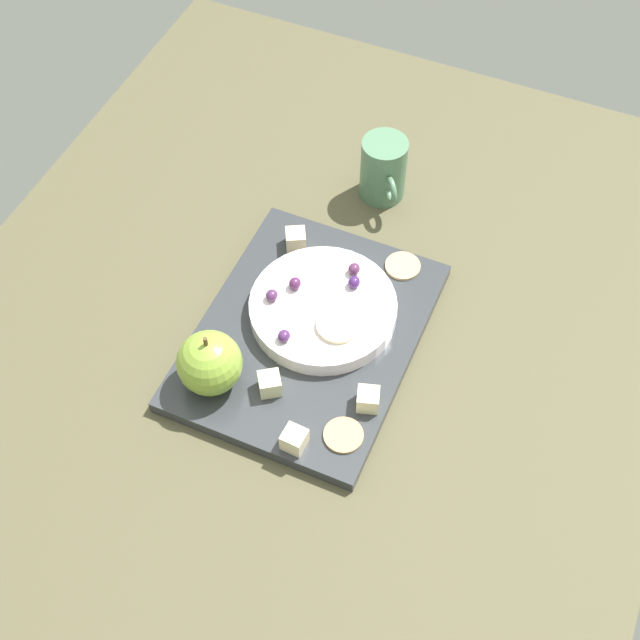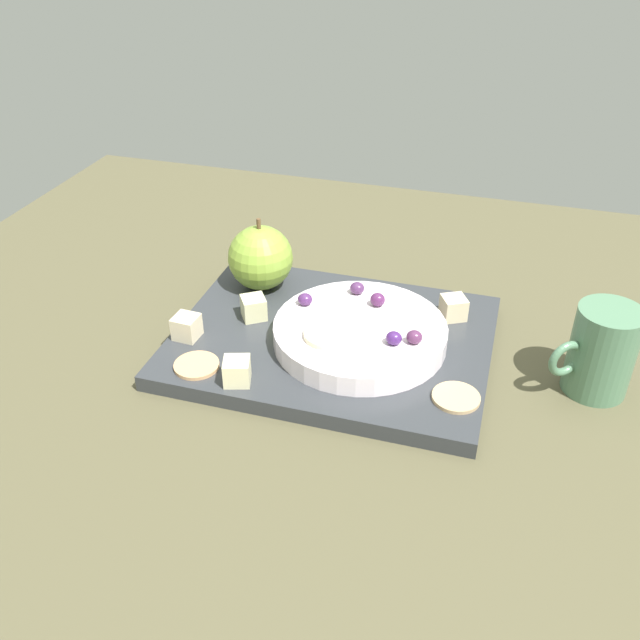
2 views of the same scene
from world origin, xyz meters
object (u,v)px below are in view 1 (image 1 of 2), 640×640
at_px(serving_dish, 323,309).
at_px(grape_0, 354,269).
at_px(grape_4, 295,283).
at_px(cheese_cube_2, 296,239).
at_px(grape_1, 272,295).
at_px(cracker_1, 403,266).
at_px(cup, 381,168).
at_px(platter, 308,335).
at_px(apple_slice_0, 337,326).
at_px(cheese_cube_0, 294,439).
at_px(apple_whole, 210,363).
at_px(grape_2, 354,282).
at_px(cheese_cube_3, 368,399).
at_px(cracker_0, 343,435).
at_px(grape_3, 284,336).
at_px(cheese_cube_1, 271,384).

distance_m(serving_dish, grape_0, 0.07).
bearing_deg(grape_4, grape_0, -49.01).
xyz_separation_m(cheese_cube_2, grape_1, (-0.11, -0.02, 0.02)).
height_order(cracker_1, cup, cup).
relative_size(platter, apple_slice_0, 6.40).
height_order(cheese_cube_0, apple_slice_0, apple_slice_0).
xyz_separation_m(apple_whole, grape_2, (0.19, -0.11, -0.01)).
bearing_deg(grape_0, cracker_1, -43.66).
xyz_separation_m(serving_dish, grape_4, (0.01, 0.04, 0.02)).
bearing_deg(grape_2, cup, 11.68).
bearing_deg(cheese_cube_3, grape_2, 28.27).
bearing_deg(cheese_cube_2, cheese_cube_3, -136.67).
xyz_separation_m(platter, serving_dish, (0.03, -0.01, 0.02)).
bearing_deg(apple_slice_0, serving_dish, 48.57).
bearing_deg(cheese_cube_0, grape_4, 24.18).
distance_m(serving_dish, cup, 0.24).
relative_size(cheese_cube_0, cracker_0, 0.55).
xyz_separation_m(apple_whole, grape_3, (0.08, -0.06, -0.01)).
height_order(cracker_0, grape_1, grape_1).
distance_m(cheese_cube_1, cheese_cube_2, 0.23).
height_order(serving_dish, grape_1, grape_1).
xyz_separation_m(cheese_cube_3, cracker_1, (0.21, 0.04, -0.01)).
relative_size(grape_4, cup, 0.18).
height_order(platter, grape_0, grape_0).
relative_size(cheese_cube_2, cracker_0, 0.55).
relative_size(cheese_cube_2, grape_0, 1.55).
bearing_deg(cheese_cube_1, grape_3, 9.00).
bearing_deg(cracker_1, cheese_cube_3, -170.67).
height_order(cheese_cube_2, cup, cup).
bearing_deg(serving_dish, grape_4, 77.96).
xyz_separation_m(cracker_0, grape_2, (0.19, 0.07, 0.03)).
xyz_separation_m(serving_dish, cup, (0.24, 0.02, 0.02)).
relative_size(grape_1, cup, 0.18).
xyz_separation_m(platter, cracker_1, (0.14, -0.07, 0.01)).
distance_m(platter, grape_2, 0.09).
xyz_separation_m(grape_3, cup, (0.31, -0.01, -0.00)).
bearing_deg(cheese_cube_0, grape_0, 6.29).
distance_m(platter, grape_1, 0.07).
height_order(cracker_0, grape_3, grape_3).
relative_size(cheese_cube_0, cup, 0.27).
bearing_deg(cheese_cube_1, grape_2, -12.49).
xyz_separation_m(serving_dish, grape_3, (-0.07, 0.02, 0.02)).
height_order(cheese_cube_2, cracker_1, cheese_cube_2).
height_order(grape_4, apple_slice_0, grape_4).
relative_size(grape_4, apple_slice_0, 0.31).
bearing_deg(apple_whole, grape_3, -38.87).
xyz_separation_m(cracker_0, grape_0, (0.21, 0.07, 0.03)).
bearing_deg(cracker_1, apple_whole, 149.89).
relative_size(platter, serving_dish, 1.84).
xyz_separation_m(cracker_0, grape_1, (0.13, 0.15, 0.03)).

